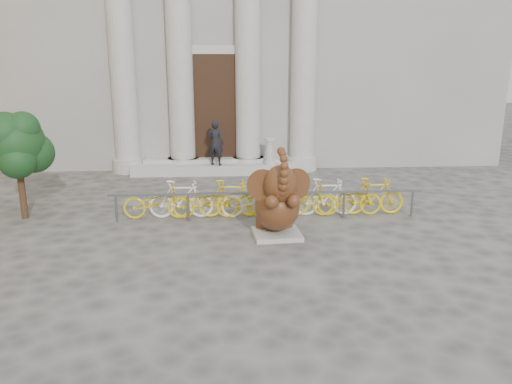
{
  "coord_description": "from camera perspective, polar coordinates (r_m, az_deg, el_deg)",
  "views": [
    {
      "loc": [
        0.35,
        -8.46,
        3.92
      ],
      "look_at": [
        1.02,
        2.33,
        1.1
      ],
      "focal_mm": 35.0,
      "sensor_mm": 36.0,
      "label": 1
    }
  ],
  "objects": [
    {
      "name": "pedestrian",
      "position": [
        17.73,
        -4.64,
        5.64
      ],
      "size": [
        0.68,
        0.57,
        1.61
      ],
      "primitive_type": "imported",
      "rotation": [
        0.0,
        0.0,
        2.78
      ],
      "color": "black",
      "rests_on": "entrance_steps"
    },
    {
      "name": "classical_building",
      "position": [
        23.49,
        -4.69,
        19.62
      ],
      "size": [
        22.0,
        10.7,
        12.0
      ],
      "color": "gray",
      "rests_on": "ground"
    },
    {
      "name": "entrance_steps",
      "position": [
        18.25,
        -4.61,
        2.75
      ],
      "size": [
        6.0,
        1.2,
        0.36
      ],
      "primitive_type": "cube",
      "color": "#A8A59E",
      "rests_on": "ground"
    },
    {
      "name": "bike_rack",
      "position": [
        12.96,
        1.1,
        -0.68
      ],
      "size": [
        8.0,
        0.53,
        1.0
      ],
      "color": "slate",
      "rests_on": "ground"
    },
    {
      "name": "balustrade_post",
      "position": [
        17.91,
        1.55,
        4.57
      ],
      "size": [
        0.38,
        0.38,
        0.94
      ],
      "color": "#A8A59E",
      "rests_on": "entrance_steps"
    },
    {
      "name": "tree",
      "position": [
        13.83,
        -25.62,
        4.89
      ],
      "size": [
        1.59,
        1.45,
        2.76
      ],
      "color": "#332114",
      "rests_on": "ground"
    },
    {
      "name": "ground",
      "position": [
        9.33,
        -5.48,
        -10.29
      ],
      "size": [
        80.0,
        80.0,
        0.0
      ],
      "primitive_type": "plane",
      "color": "#474442",
      "rests_on": "ground"
    },
    {
      "name": "elephant_statue",
      "position": [
        11.37,
        2.48,
        -1.43
      ],
      "size": [
        1.44,
        1.62,
        2.15
      ],
      "rotation": [
        0.0,
        0.0,
        0.07
      ],
      "color": "#A8A59E",
      "rests_on": "ground"
    }
  ]
}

